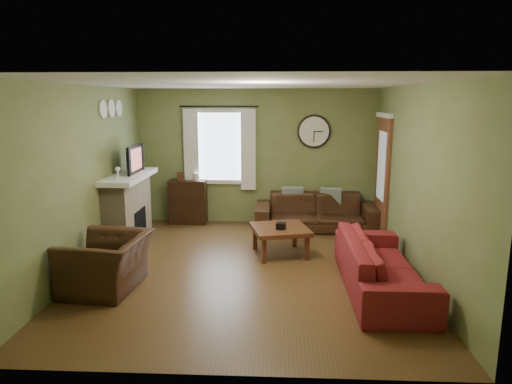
{
  "coord_description": "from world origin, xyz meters",
  "views": [
    {
      "loc": [
        0.42,
        -6.2,
        2.39
      ],
      "look_at": [
        0.1,
        0.4,
        1.05
      ],
      "focal_mm": 32.0,
      "sensor_mm": 36.0,
      "label": 1
    }
  ],
  "objects_px": {
    "sofa_red": "(381,265)",
    "sofa_brown": "(316,212)",
    "coffee_table": "(280,241)",
    "bookshelf": "(188,202)",
    "armchair": "(107,263)"
  },
  "relations": [
    {
      "from": "sofa_brown",
      "to": "armchair",
      "type": "distance_m",
      "value": 4.12
    },
    {
      "from": "armchair",
      "to": "coffee_table",
      "type": "height_order",
      "value": "armchair"
    },
    {
      "from": "bookshelf",
      "to": "armchair",
      "type": "height_order",
      "value": "bookshelf"
    },
    {
      "from": "bookshelf",
      "to": "sofa_red",
      "type": "height_order",
      "value": "bookshelf"
    },
    {
      "from": "sofa_red",
      "to": "bookshelf",
      "type": "bearing_deg",
      "value": 45.09
    },
    {
      "from": "armchair",
      "to": "coffee_table",
      "type": "bearing_deg",
      "value": 127.99
    },
    {
      "from": "bookshelf",
      "to": "sofa_brown",
      "type": "bearing_deg",
      "value": -6.6
    },
    {
      "from": "sofa_red",
      "to": "sofa_brown",
      "type": "bearing_deg",
      "value": 12.27
    },
    {
      "from": "sofa_brown",
      "to": "sofa_red",
      "type": "relative_size",
      "value": 0.99
    },
    {
      "from": "sofa_brown",
      "to": "coffee_table",
      "type": "height_order",
      "value": "sofa_brown"
    },
    {
      "from": "sofa_brown",
      "to": "sofa_red",
      "type": "bearing_deg",
      "value": -77.73
    },
    {
      "from": "bookshelf",
      "to": "coffee_table",
      "type": "distance_m",
      "value": 2.53
    },
    {
      "from": "sofa_red",
      "to": "coffee_table",
      "type": "xyz_separation_m",
      "value": [
        -1.28,
        1.29,
        -0.11
      ]
    },
    {
      "from": "sofa_brown",
      "to": "coffee_table",
      "type": "relative_size",
      "value": 2.71
    },
    {
      "from": "bookshelf",
      "to": "armchair",
      "type": "bearing_deg",
      "value": -97.42
    }
  ]
}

